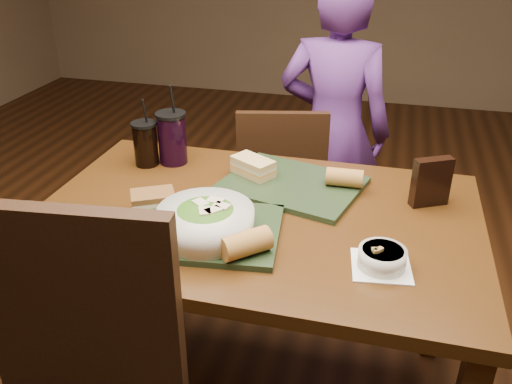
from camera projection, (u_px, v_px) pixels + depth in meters
dining_table at (256, 239)px, 1.64m from camera, size 1.30×0.85×0.75m
chair_far at (285, 188)px, 2.35m from camera, size 0.44×0.45×0.85m
diner at (334, 132)px, 2.38m from camera, size 0.52×0.36×1.36m
tray_near at (203, 231)px, 1.49m from camera, size 0.46×0.37×0.02m
tray_far at (292, 185)px, 1.74m from camera, size 0.49×0.41×0.02m
salad_bowl at (206, 220)px, 1.44m from camera, size 0.26×0.26×0.09m
soup_bowl at (382, 258)px, 1.34m from camera, size 0.16×0.16×0.06m
sandwich_near at (153, 201)px, 1.56m from camera, size 0.15×0.13×0.06m
sandwich_far at (253, 166)px, 1.78m from camera, size 0.16×0.14×0.06m
baguette_near at (246, 243)px, 1.36m from camera, size 0.14×0.13×0.06m
baguette_far at (345, 178)px, 1.70m from camera, size 0.12×0.06×0.06m
cup_cola at (146, 143)px, 1.87m from camera, size 0.09×0.09×0.24m
cup_berry at (172, 138)px, 1.88m from camera, size 0.10×0.10×0.28m
chip_bag at (431, 182)px, 1.61m from camera, size 0.12×0.09×0.15m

